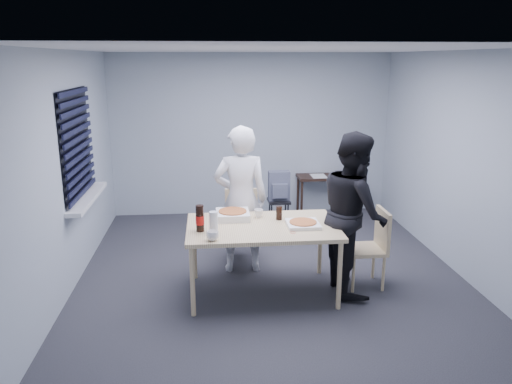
{
  "coord_description": "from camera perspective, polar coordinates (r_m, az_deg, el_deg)",
  "views": [
    {
      "loc": [
        -0.7,
        -5.52,
        2.5
      ],
      "look_at": [
        -0.16,
        0.1,
        0.99
      ],
      "focal_mm": 35.0,
      "sensor_mm": 36.0,
      "label": 1
    }
  ],
  "objects": [
    {
      "name": "person_white",
      "position": [
        5.91,
        -1.74,
        -0.89
      ],
      "size": [
        0.65,
        0.42,
        1.77
      ],
      "primitive_type": "imported",
      "rotation": [
        0.0,
        0.0,
        3.14
      ],
      "color": "silver",
      "rests_on": "ground"
    },
    {
      "name": "mug_b",
      "position": [
        5.58,
        0.3,
        -2.46
      ],
      "size": [
        0.1,
        0.1,
        0.09
      ],
      "primitive_type": "imported",
      "color": "white",
      "rests_on": "dining_table"
    },
    {
      "name": "mug_a",
      "position": [
        4.91,
        -4.99,
        -4.99
      ],
      "size": [
        0.17,
        0.17,
        0.1
      ],
      "primitive_type": "imported",
      "rotation": [
        0.0,
        0.0,
        0.52
      ],
      "color": "white",
      "rests_on": "dining_table"
    },
    {
      "name": "chair_far",
      "position": [
        6.4,
        -1.62,
        -3.11
      ],
      "size": [
        0.42,
        0.42,
        0.89
      ],
      "color": "beige",
      "rests_on": "ground"
    },
    {
      "name": "person_black",
      "position": [
        5.51,
        11.1,
        -2.35
      ],
      "size": [
        0.47,
        0.86,
        1.77
      ],
      "primitive_type": "imported",
      "rotation": [
        0.0,
        0.0,
        1.57
      ],
      "color": "black",
      "rests_on": "ground"
    },
    {
      "name": "papers",
      "position": [
        8.19,
        7.17,
        1.83
      ],
      "size": [
        0.33,
        0.39,
        0.01
      ],
      "primitive_type": "cube",
      "rotation": [
        0.0,
        0.0,
        0.35
      ],
      "color": "white",
      "rests_on": "side_table"
    },
    {
      "name": "room",
      "position": [
        6.2,
        -19.44,
        4.29
      ],
      "size": [
        5.0,
        5.0,
        5.0
      ],
      "color": "#28282D",
      "rests_on": "ground"
    },
    {
      "name": "chair_right",
      "position": [
        5.76,
        13.2,
        -5.63
      ],
      "size": [
        0.42,
        0.42,
        0.89
      ],
      "color": "beige",
      "rests_on": "ground"
    },
    {
      "name": "soda_bottle",
      "position": [
        5.15,
        -6.43,
        -3.06
      ],
      "size": [
        0.09,
        0.09,
        0.28
      ],
      "rotation": [
        0.0,
        0.0,
        0.21
      ],
      "color": "black",
      "rests_on": "dining_table"
    },
    {
      "name": "backpack",
      "position": [
        7.42,
        2.66,
        0.66
      ],
      "size": [
        0.31,
        0.23,
        0.44
      ],
      "rotation": [
        0.0,
        0.0,
        -0.03
      ],
      "color": "slate",
      "rests_on": "stool"
    },
    {
      "name": "dining_table",
      "position": [
        5.35,
        0.72,
        -4.42
      ],
      "size": [
        1.61,
        1.02,
        0.78
      ],
      "color": "beige",
      "rests_on": "ground"
    },
    {
      "name": "pizza_box_b",
      "position": [
        5.33,
        5.39,
        -3.63
      ],
      "size": [
        0.34,
        0.34,
        0.05
      ],
      "rotation": [
        0.0,
        0.0,
        -0.42
      ],
      "color": "white",
      "rests_on": "dining_table"
    },
    {
      "name": "plastic_cups",
      "position": [
        5.13,
        -4.87,
        -3.4
      ],
      "size": [
        0.1,
        0.1,
        0.21
      ],
      "primitive_type": "cylinder",
      "rotation": [
        0.0,
        0.0,
        0.16
      ],
      "color": "silver",
      "rests_on": "dining_table"
    },
    {
      "name": "rubber_band",
      "position": [
        5.12,
        4.24,
        -4.66
      ],
      "size": [
        0.07,
        0.07,
        0.0
      ],
      "primitive_type": "torus",
      "rotation": [
        0.0,
        0.0,
        0.26
      ],
      "color": "red",
      "rests_on": "dining_table"
    },
    {
      "name": "side_table",
      "position": [
        8.27,
        8.12,
        1.34
      ],
      "size": [
        0.97,
        0.43,
        0.65
      ],
      "color": "#2F1F16",
      "rests_on": "ground"
    },
    {
      "name": "stool",
      "position": [
        7.52,
        2.61,
        -1.71
      ],
      "size": [
        0.33,
        0.33,
        0.45
      ],
      "color": "black",
      "rests_on": "ground"
    },
    {
      "name": "cola_glass",
      "position": [
        5.5,
        2.65,
        -2.41
      ],
      "size": [
        0.08,
        0.08,
        0.15
      ],
      "primitive_type": "cylinder",
      "rotation": [
        0.0,
        0.0,
        0.18
      ],
      "color": "black",
      "rests_on": "dining_table"
    },
    {
      "name": "pizza_box_a",
      "position": [
        5.55,
        -2.68,
        -2.59
      ],
      "size": [
        0.37,
        0.37,
        0.09
      ],
      "rotation": [
        0.0,
        0.0,
        0.03
      ],
      "color": "white",
      "rests_on": "dining_table"
    },
    {
      "name": "black_box",
      "position": [
        8.32,
        9.58,
        2.14
      ],
      "size": [
        0.16,
        0.14,
        0.06
      ],
      "primitive_type": "cube",
      "rotation": [
        0.0,
        0.0,
        -0.36
      ],
      "color": "black",
      "rests_on": "side_table"
    }
  ]
}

